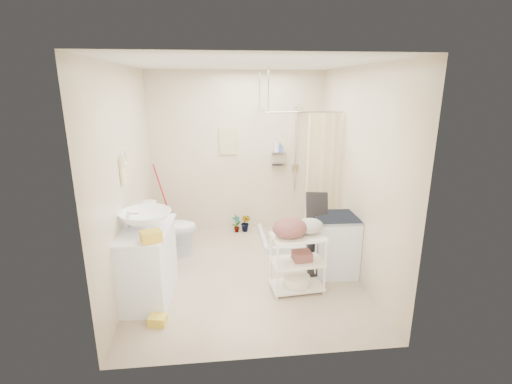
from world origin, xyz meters
TOP-DOWN VIEW (x-y plane):
  - floor at (0.00, 0.00)m, footprint 3.20×3.20m
  - ceiling at (0.00, 0.00)m, footprint 2.80×3.20m
  - wall_back at (0.00, 1.60)m, footprint 2.80×0.04m
  - wall_front at (0.00, -1.60)m, footprint 2.80×0.04m
  - wall_left at (-1.40, 0.00)m, footprint 0.04×3.20m
  - wall_right at (1.40, 0.00)m, footprint 0.04×3.20m
  - vanity at (-1.16, -0.45)m, footprint 0.60×1.00m
  - sink at (-1.14, -0.44)m, footprint 0.58×0.58m
  - counter_basket at (-1.02, -0.83)m, footprint 0.24×0.22m
  - floor_basket at (-0.99, -1.00)m, footprint 0.29×0.24m
  - toilet at (-1.04, 0.69)m, footprint 0.78×0.47m
  - mop at (-1.22, 1.43)m, footprint 0.15×0.15m
  - potted_plant_a at (-0.05, 1.41)m, footprint 0.19×0.17m
  - potted_plant_b at (0.11, 1.42)m, footprint 0.21×0.21m
  - hanging_towel at (-0.15, 1.58)m, footprint 0.28×0.03m
  - towel_ring at (-1.38, -0.20)m, footprint 0.04×0.22m
  - tp_holder at (-1.36, 0.05)m, footprint 0.08×0.12m
  - shower at (0.85, 1.05)m, footprint 1.10×1.10m
  - shampoo_bottle_a at (0.63, 1.52)m, footprint 0.10×0.10m
  - shampoo_bottle_b at (0.69, 1.53)m, footprint 0.08×0.08m
  - washing_machine at (1.14, -0.09)m, footprint 0.55×0.57m
  - laundry_rack at (0.57, -0.49)m, footprint 0.64×0.41m
  - ironing_board at (0.90, -0.12)m, footprint 0.33×0.18m

SIDE VIEW (x-z plane):
  - floor at x=0.00m, z-range 0.00..0.00m
  - floor_basket at x=-0.99m, z-range 0.00..0.14m
  - potted_plant_a at x=-0.05m, z-range 0.00..0.30m
  - potted_plant_b at x=0.11m, z-range 0.00..0.30m
  - washing_machine at x=1.14m, z-range 0.00..0.77m
  - toilet at x=-1.04m, z-range 0.00..0.78m
  - laundry_rack at x=0.57m, z-range 0.00..0.84m
  - vanity at x=-1.16m, z-range 0.00..0.85m
  - ironing_board at x=0.90m, z-range 0.00..1.11m
  - mop at x=-1.22m, z-range 0.00..1.19m
  - tp_holder at x=-1.36m, z-range 0.65..0.79m
  - counter_basket at x=-1.02m, z-range 0.85..0.96m
  - sink at x=-1.14m, z-range 0.85..1.04m
  - shower at x=0.85m, z-range 0.00..2.10m
  - wall_back at x=0.00m, z-range 0.00..2.60m
  - wall_front at x=0.00m, z-range 0.00..2.60m
  - wall_left at x=-1.40m, z-range 0.00..2.60m
  - wall_right at x=1.40m, z-range 0.00..2.60m
  - shampoo_bottle_b at x=0.69m, z-range 1.32..1.47m
  - shampoo_bottle_a at x=0.63m, z-range 1.32..1.54m
  - towel_ring at x=-1.38m, z-range 1.30..1.64m
  - hanging_towel at x=-0.15m, z-range 1.29..1.71m
  - ceiling at x=0.00m, z-range 2.58..2.62m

